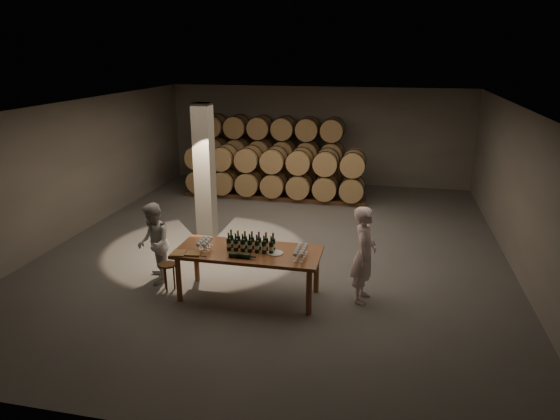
% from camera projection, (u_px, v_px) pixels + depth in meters
% --- Properties ---
extents(room, '(12.00, 12.00, 12.00)m').
position_uv_depth(room, '(205.00, 173.00, 11.59)').
color(room, '#595653').
rests_on(room, ground).
extents(tasting_table, '(2.60, 1.10, 0.90)m').
position_uv_depth(tasting_table, '(248.00, 256.00, 8.95)').
color(tasting_table, brown).
rests_on(tasting_table, ground).
extents(barrel_stack_back, '(4.70, 0.95, 2.31)m').
position_uv_depth(barrel_stack_back, '(273.00, 150.00, 16.27)').
color(barrel_stack_back, '#52321C').
rests_on(barrel_stack_back, ground).
extents(barrel_stack_front, '(5.48, 0.95, 1.57)m').
position_uv_depth(barrel_stack_front, '(275.00, 172.00, 15.00)').
color(barrel_stack_front, '#52321C').
rests_on(barrel_stack_front, ground).
extents(bottle_cluster, '(0.86, 0.23, 0.34)m').
position_uv_depth(bottle_cluster, '(251.00, 244.00, 8.90)').
color(bottle_cluster, black).
rests_on(bottle_cluster, tasting_table).
extents(lying_bottles, '(0.48, 0.08, 0.08)m').
position_uv_depth(lying_bottles, '(240.00, 256.00, 8.59)').
color(lying_bottles, black).
rests_on(lying_bottles, tasting_table).
extents(glass_cluster_left, '(0.20, 0.42, 0.18)m').
position_uv_depth(glass_cluster_left, '(205.00, 242.00, 8.98)').
color(glass_cluster_left, silver).
rests_on(glass_cluster_left, tasting_table).
extents(glass_cluster_right, '(0.19, 0.52, 0.17)m').
position_uv_depth(glass_cluster_right, '(301.00, 250.00, 8.63)').
color(glass_cluster_right, silver).
rests_on(glass_cluster_right, tasting_table).
extents(plate, '(0.28, 0.28, 0.02)m').
position_uv_depth(plate, '(275.00, 253.00, 8.80)').
color(plate, silver).
rests_on(plate, tasting_table).
extents(notebook_near, '(0.29, 0.24, 0.03)m').
position_uv_depth(notebook_near, '(193.00, 254.00, 8.75)').
color(notebook_near, olive).
rests_on(notebook_near, tasting_table).
extents(notebook_corner, '(0.28, 0.33, 0.02)m').
position_uv_depth(notebook_corner, '(179.00, 253.00, 8.78)').
color(notebook_corner, olive).
rests_on(notebook_corner, tasting_table).
extents(pen, '(0.15, 0.03, 0.01)m').
position_uv_depth(pen, '(203.00, 256.00, 8.67)').
color(pen, black).
rests_on(pen, tasting_table).
extents(stool, '(0.32, 0.32, 0.53)m').
position_uv_depth(stool, '(168.00, 269.00, 9.30)').
color(stool, '#52321C').
rests_on(stool, ground).
extents(person_man, '(0.50, 0.69, 1.76)m').
position_uv_depth(person_man, '(364.00, 254.00, 8.80)').
color(person_man, white).
rests_on(person_man, ground).
extents(person_woman, '(0.88, 0.96, 1.58)m').
position_uv_depth(person_woman, '(154.00, 244.00, 9.54)').
color(person_woman, silver).
rests_on(person_woman, ground).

